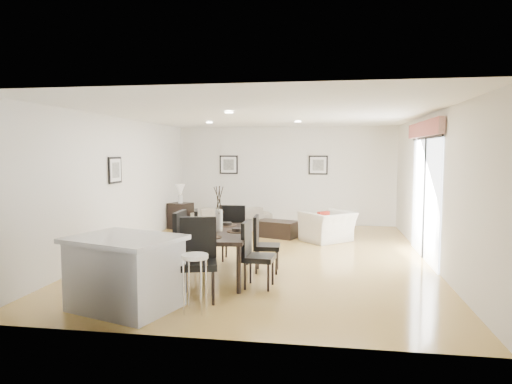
% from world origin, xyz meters
% --- Properties ---
extents(ground, '(8.00, 8.00, 0.00)m').
position_xyz_m(ground, '(0.00, 0.00, 0.00)').
color(ground, tan).
rests_on(ground, ground).
extents(wall_back, '(6.00, 0.04, 2.70)m').
position_xyz_m(wall_back, '(0.00, 4.00, 1.35)').
color(wall_back, silver).
rests_on(wall_back, ground).
extents(wall_front, '(6.00, 0.04, 2.70)m').
position_xyz_m(wall_front, '(0.00, -4.00, 1.35)').
color(wall_front, silver).
rests_on(wall_front, ground).
extents(wall_left, '(0.04, 8.00, 2.70)m').
position_xyz_m(wall_left, '(-3.00, 0.00, 1.35)').
color(wall_left, silver).
rests_on(wall_left, ground).
extents(wall_right, '(0.04, 8.00, 2.70)m').
position_xyz_m(wall_right, '(3.00, 0.00, 1.35)').
color(wall_right, silver).
rests_on(wall_right, ground).
extents(ceiling, '(6.00, 8.00, 0.02)m').
position_xyz_m(ceiling, '(0.00, 0.00, 2.70)').
color(ceiling, white).
rests_on(ceiling, wall_back).
extents(sofa, '(2.22, 1.45, 0.60)m').
position_xyz_m(sofa, '(-1.31, 2.87, 0.30)').
color(sofa, gray).
rests_on(sofa, ground).
extents(armchair, '(1.38, 1.37, 0.67)m').
position_xyz_m(armchair, '(1.18, 1.64, 0.34)').
color(armchair, beige).
rests_on(armchair, ground).
extents(dining_table, '(1.08, 1.87, 0.74)m').
position_xyz_m(dining_table, '(-0.54, -1.61, 0.67)').
color(dining_table, black).
rests_on(dining_table, ground).
extents(dining_chair_wnear, '(0.50, 0.50, 1.11)m').
position_xyz_m(dining_chair_wnear, '(-1.16, -2.05, 0.62)').
color(dining_chair_wnear, black).
rests_on(dining_chair_wnear, ground).
extents(dining_chair_wfar, '(0.57, 0.57, 1.01)m').
position_xyz_m(dining_chair_wfar, '(-1.17, -1.13, 0.57)').
color(dining_chair_wfar, black).
rests_on(dining_chair_wfar, ground).
extents(dining_chair_enear, '(0.47, 0.47, 0.98)m').
position_xyz_m(dining_chair_enear, '(0.09, -2.05, 0.55)').
color(dining_chair_enear, black).
rests_on(dining_chair_enear, ground).
extents(dining_chair_efar, '(0.45, 0.45, 0.95)m').
position_xyz_m(dining_chair_efar, '(0.09, -1.16, 0.53)').
color(dining_chair_efar, black).
rests_on(dining_chair_efar, ground).
extents(dining_chair_head, '(0.61, 0.61, 1.11)m').
position_xyz_m(dining_chair_head, '(-0.57, -2.70, 0.62)').
color(dining_chair_head, black).
rests_on(dining_chair_head, ground).
extents(dining_chair_foot, '(0.49, 0.49, 1.05)m').
position_xyz_m(dining_chair_foot, '(-0.54, -0.50, 0.58)').
color(dining_chair_foot, black).
rests_on(dining_chair_foot, ground).
extents(vase, '(0.94, 1.44, 0.73)m').
position_xyz_m(vase, '(-0.54, -1.61, 1.04)').
color(vase, white).
rests_on(vase, dining_table).
extents(coffee_table, '(1.10, 0.87, 0.38)m').
position_xyz_m(coffee_table, '(-0.01, 2.02, 0.19)').
color(coffee_table, black).
rests_on(coffee_table, ground).
extents(side_table, '(0.65, 0.65, 0.67)m').
position_xyz_m(side_table, '(-2.65, 2.82, 0.34)').
color(side_table, black).
rests_on(side_table, ground).
extents(table_lamp, '(0.26, 0.26, 0.49)m').
position_xyz_m(table_lamp, '(-2.65, 2.82, 0.99)').
color(table_lamp, white).
rests_on(table_lamp, side_table).
extents(cushion, '(0.28, 0.28, 0.30)m').
position_xyz_m(cushion, '(1.08, 1.55, 0.54)').
color(cushion, maroon).
rests_on(cushion, armchair).
extents(kitchen_island, '(1.59, 1.39, 0.93)m').
position_xyz_m(kitchen_island, '(-1.38, -3.23, 0.47)').
color(kitchen_island, silver).
rests_on(kitchen_island, ground).
extents(bar_stool, '(0.34, 0.34, 0.74)m').
position_xyz_m(bar_stool, '(-0.46, -3.23, 0.63)').
color(bar_stool, white).
rests_on(bar_stool, ground).
extents(framed_print_back_left, '(0.52, 0.04, 0.52)m').
position_xyz_m(framed_print_back_left, '(-1.60, 3.97, 1.65)').
color(framed_print_back_left, black).
rests_on(framed_print_back_left, wall_back).
extents(framed_print_back_right, '(0.52, 0.04, 0.52)m').
position_xyz_m(framed_print_back_right, '(0.90, 3.97, 1.65)').
color(framed_print_back_right, black).
rests_on(framed_print_back_right, wall_back).
extents(framed_print_left_wall, '(0.04, 0.52, 0.52)m').
position_xyz_m(framed_print_left_wall, '(-2.97, -0.20, 1.65)').
color(framed_print_left_wall, black).
rests_on(framed_print_left_wall, wall_left).
extents(sliding_door, '(0.12, 2.70, 2.57)m').
position_xyz_m(sliding_door, '(2.96, 0.30, 1.66)').
color(sliding_door, white).
rests_on(sliding_door, wall_right).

